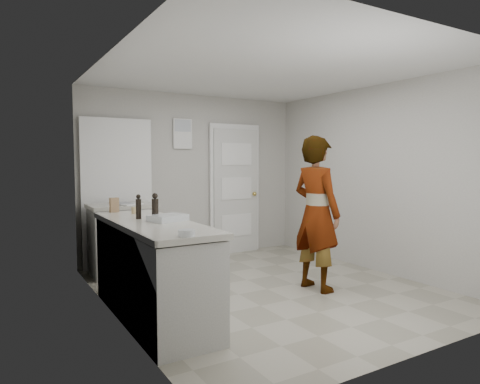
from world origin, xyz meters
TOP-DOWN VIEW (x-y plane):
  - ground at (0.00, 0.00)m, footprint 4.00×4.00m
  - room_shell at (-0.17, 1.95)m, footprint 4.00×4.00m
  - main_counter at (-1.45, -0.20)m, footprint 0.64×1.96m
  - side_counter at (-1.25, 1.55)m, footprint 0.84×0.61m
  - person at (0.49, -0.28)m, footprint 0.50×0.69m
  - cake_mix_box at (-1.57, 0.70)m, footprint 0.10×0.06m
  - spice_jar at (-1.42, 0.45)m, footprint 0.05×0.05m
  - oil_cruet_a at (-1.39, -0.11)m, footprint 0.06×0.06m
  - oil_cruet_b at (-1.51, 0.02)m, footprint 0.05×0.05m
  - baking_dish at (-1.31, -0.25)m, footprint 0.39×0.33m
  - egg_bowl at (-1.49, -1.10)m, footprint 0.13×0.13m
  - papers at (-1.20, 1.49)m, footprint 0.39×0.43m

SIDE VIEW (x-z plane):
  - ground at x=0.00m, z-range 0.00..0.00m
  - main_counter at x=-1.45m, z-range -0.04..0.89m
  - side_counter at x=-1.25m, z-range -0.03..0.89m
  - person at x=0.49m, z-range 0.00..1.78m
  - papers at x=-1.20m, z-range 0.93..0.94m
  - egg_bowl at x=-1.49m, z-range 0.93..0.97m
  - baking_dish at x=-1.31m, z-range 0.92..0.98m
  - spice_jar at x=-1.42m, z-range 0.93..1.00m
  - cake_mix_box at x=-1.57m, z-range 0.93..1.08m
  - room_shell at x=-0.17m, z-range -0.98..3.02m
  - oil_cruet_b at x=-1.51m, z-range 0.92..1.16m
  - oil_cruet_a at x=-1.39m, z-range 0.92..1.18m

